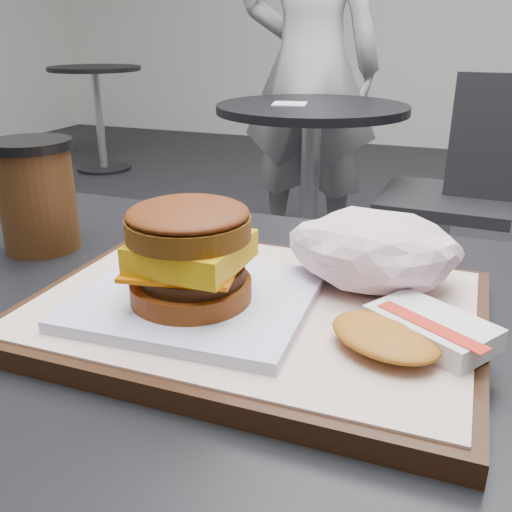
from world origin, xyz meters
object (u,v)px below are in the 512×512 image
(hash_brown, at_px, (411,331))
(crumpled_wrapper, at_px, (374,250))
(breakfast_sandwich, at_px, (192,264))
(coffee_cup, at_px, (36,193))
(serving_tray, at_px, (254,311))
(customer_table, at_px, (203,477))
(neighbor_chair, at_px, (468,188))
(neighbor_table, at_px, (310,159))
(patron, at_px, (310,67))

(hash_brown, xyz_separation_m, crumpled_wrapper, (-0.05, 0.10, 0.02))
(breakfast_sandwich, bearing_deg, coffee_cup, 156.17)
(serving_tray, xyz_separation_m, coffee_cup, (-0.29, 0.08, 0.06))
(serving_tray, height_order, breakfast_sandwich, breakfast_sandwich)
(customer_table, height_order, neighbor_chair, neighbor_chair)
(neighbor_table, distance_m, neighbor_chair, 0.57)
(breakfast_sandwich, height_order, crumpled_wrapper, breakfast_sandwich)
(serving_tray, relative_size, coffee_cup, 3.03)
(serving_tray, height_order, neighbor_table, serving_tray)
(serving_tray, xyz_separation_m, crumpled_wrapper, (0.09, 0.07, 0.04))
(hash_brown, bearing_deg, breakfast_sandwich, -178.82)
(serving_tray, relative_size, patron, 0.22)
(serving_tray, distance_m, crumpled_wrapper, 0.12)
(customer_table, xyz_separation_m, crumpled_wrapper, (0.14, 0.08, 0.24))
(neighbor_table, height_order, patron, patron)
(customer_table, bearing_deg, crumpled_wrapper, 29.18)
(breakfast_sandwich, distance_m, patron, 2.21)
(breakfast_sandwich, relative_size, patron, 0.12)
(breakfast_sandwich, xyz_separation_m, coffee_cup, (-0.25, 0.11, 0.01))
(customer_table, bearing_deg, patron, 103.20)
(breakfast_sandwich, relative_size, neighbor_table, 0.26)
(coffee_cup, bearing_deg, patron, 97.24)
(crumpled_wrapper, relative_size, patron, 0.09)
(crumpled_wrapper, bearing_deg, serving_tray, -141.13)
(customer_table, bearing_deg, hash_brown, -5.78)
(hash_brown, height_order, neighbor_chair, neighbor_chair)
(serving_tray, distance_m, breakfast_sandwich, 0.07)
(crumpled_wrapper, bearing_deg, neighbor_chair, 87.13)
(coffee_cup, relative_size, patron, 0.07)
(serving_tray, xyz_separation_m, patron, (-0.55, 2.12, 0.07))
(customer_table, distance_m, patron, 2.20)
(breakfast_sandwich, bearing_deg, serving_tray, 35.42)
(coffee_cup, relative_size, neighbor_chair, 0.14)
(patron, bearing_deg, neighbor_table, 102.30)
(customer_table, relative_size, coffee_cup, 6.37)
(breakfast_sandwich, distance_m, coffee_cup, 0.27)
(breakfast_sandwich, distance_m, crumpled_wrapper, 0.17)
(crumpled_wrapper, height_order, patron, patron)
(serving_tray, distance_m, coffee_cup, 0.31)
(crumpled_wrapper, relative_size, neighbor_table, 0.20)
(neighbor_chair, bearing_deg, hash_brown, -91.05)
(customer_table, distance_m, hash_brown, 0.29)
(serving_tray, relative_size, neighbor_table, 0.51)
(customer_table, distance_m, serving_tray, 0.20)
(coffee_cup, bearing_deg, customer_table, -20.15)
(customer_table, xyz_separation_m, neighbor_table, (-0.35, 1.65, -0.03))
(coffee_cup, relative_size, neighbor_table, 0.17)
(neighbor_chair, bearing_deg, patron, 142.37)
(serving_tray, relative_size, breakfast_sandwich, 1.92)
(serving_tray, bearing_deg, coffee_cup, 164.71)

